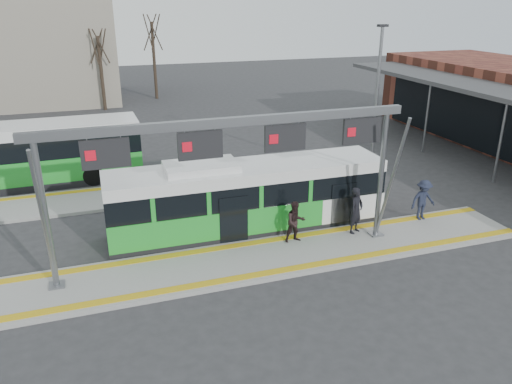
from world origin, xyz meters
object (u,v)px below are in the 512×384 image
at_px(gantry, 234,148).
at_px(hero_bus, 247,198).
at_px(passenger_b, 296,222).
at_px(passenger_a, 356,210).
at_px(passenger_c, 423,200).

bearing_deg(gantry, hero_bus, 63.73).
bearing_deg(passenger_b, gantry, -169.07).
bearing_deg(passenger_a, hero_bus, 124.48).
bearing_deg(gantry, passenger_a, 5.78).
distance_m(gantry, passenger_c, 9.14).
relative_size(gantry, passenger_c, 7.35).
distance_m(passenger_a, passenger_b, 2.62).
bearing_deg(passenger_b, passenger_a, -1.14).
height_order(hero_bus, passenger_c, hero_bus).
relative_size(hero_bus, passenger_a, 5.91).
xyz_separation_m(passenger_a, passenger_c, (3.34, 0.23, -0.07)).
bearing_deg(passenger_a, passenger_b, 150.00).
height_order(gantry, passenger_a, gantry).
bearing_deg(passenger_c, gantry, -176.28).
bearing_deg(gantry, passenger_b, 11.83).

